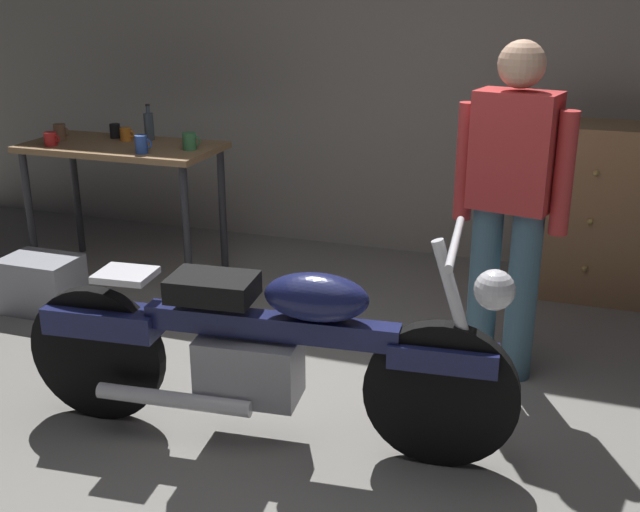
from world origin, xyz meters
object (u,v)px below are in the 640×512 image
object	(u,v)px
mug_red_diner	(51,139)
mug_blue_enamel	(142,144)
bottle	(149,126)
motorcycle	(263,347)
mug_orange_travel	(126,134)
storage_bin	(43,284)
mug_black_matte	(115,131)
mug_brown_stoneware	(60,132)
mug_green_speckled	(190,141)
person_standing	(510,199)
wooden_dresser	(590,212)

from	to	relation	value
mug_red_diner	mug_blue_enamel	distance (m)	0.69
mug_red_diner	bottle	xyz separation A→B (m)	(0.51, 0.38, 0.05)
motorcycle	mug_orange_travel	world-z (taller)	motorcycle
storage_bin	mug_orange_travel	size ratio (longest dim) A/B	4.15
storage_bin	bottle	distance (m)	1.28
mug_black_matte	mug_orange_travel	size ratio (longest dim) A/B	0.98
mug_brown_stoneware	mug_blue_enamel	xyz separation A→B (m)	(0.74, -0.18, 0.00)
mug_orange_travel	mug_black_matte	bearing A→B (deg)	154.21
motorcycle	mug_green_speckled	distance (m)	2.05
mug_brown_stoneware	mug_red_diner	world-z (taller)	mug_brown_stoneware
mug_blue_enamel	mug_orange_travel	distance (m)	0.45
mug_brown_stoneware	mug_orange_travel	xyz separation A→B (m)	(0.42, 0.14, -0.01)
mug_red_diner	mug_blue_enamel	size ratio (longest dim) A/B	1.00
person_standing	mug_brown_stoneware	world-z (taller)	person_standing
mug_red_diner	wooden_dresser	bearing A→B (deg)	13.39
mug_blue_enamel	mug_orange_travel	xyz separation A→B (m)	(-0.31, 0.32, -0.01)
mug_brown_stoneware	bottle	distance (m)	0.60
person_standing	mug_green_speckled	distance (m)	2.16
motorcycle	mug_red_diner	size ratio (longest dim) A/B	19.09
mug_black_matte	mug_orange_travel	bearing A→B (deg)	-25.79
wooden_dresser	mug_red_diner	size ratio (longest dim) A/B	9.60
motorcycle	mug_brown_stoneware	xyz separation A→B (m)	(-2.14, 1.59, 0.51)
storage_bin	wooden_dresser	bearing A→B (deg)	23.52
person_standing	storage_bin	bearing A→B (deg)	14.46
bottle	mug_red_diner	bearing A→B (deg)	-143.06
mug_black_matte	bottle	distance (m)	0.26
mug_green_speckled	mug_brown_stoneware	size ratio (longest dim) A/B	1.07
person_standing	mug_blue_enamel	world-z (taller)	person_standing
wooden_dresser	mug_green_speckled	xyz separation A→B (m)	(-2.46, -0.62, 0.41)
person_standing	bottle	world-z (taller)	person_standing
mug_green_speckled	mug_orange_travel	bearing A→B (deg)	167.28
mug_red_diner	mug_orange_travel	xyz separation A→B (m)	(0.37, 0.30, -0.00)
storage_bin	mug_brown_stoneware	xyz separation A→B (m)	(-0.30, 0.72, 0.79)
motorcycle	mug_green_speckled	bearing A→B (deg)	120.82
person_standing	mug_brown_stoneware	xyz separation A→B (m)	(-3.03, 0.62, 0.03)
person_standing	wooden_dresser	xyz separation A→B (m)	(0.40, 1.26, -0.38)
person_standing	bottle	size ratio (longest dim) A/B	6.93
wooden_dresser	motorcycle	bearing A→B (deg)	-120.03
storage_bin	mug_red_diner	world-z (taller)	mug_red_diner
wooden_dresser	mug_red_diner	world-z (taller)	wooden_dresser
bottle	wooden_dresser	bearing A→B (deg)	8.38
person_standing	mug_red_diner	size ratio (longest dim) A/B	14.57
wooden_dresser	mug_red_diner	xyz separation A→B (m)	(-3.38, -0.80, 0.39)
mug_brown_stoneware	mug_black_matte	bearing A→B (deg)	32.97
mug_brown_stoneware	mug_orange_travel	size ratio (longest dim) A/B	1.10
mug_blue_enamel	mug_orange_travel	world-z (taller)	mug_blue_enamel
wooden_dresser	mug_orange_travel	world-z (taller)	wooden_dresser
mug_brown_stoneware	mug_orange_travel	bearing A→B (deg)	18.21
storage_bin	mug_blue_enamel	xyz separation A→B (m)	(0.43, 0.54, 0.79)
person_standing	mug_black_matte	bearing A→B (deg)	-4.33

